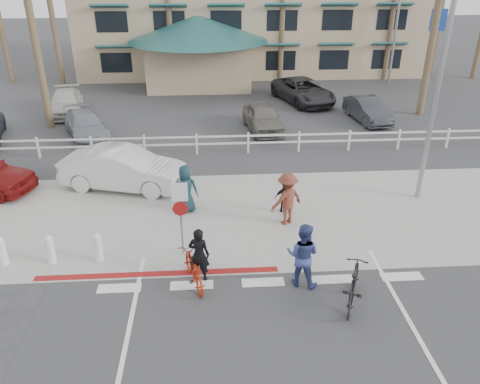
{
  "coord_description": "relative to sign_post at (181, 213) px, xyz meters",
  "views": [
    {
      "loc": [
        -1.36,
        -9.99,
        8.15
      ],
      "look_at": [
        -0.46,
        3.37,
        1.5
      ],
      "focal_mm": 35.0,
      "sensor_mm": 36.0,
      "label": 1
    }
  ],
  "objects": [
    {
      "name": "pedestrian_b",
      "position": [
        0.01,
        2.78,
        -0.57
      ],
      "size": [
        0.91,
        0.63,
        1.76
      ],
      "primitive_type": "imported",
      "rotation": [
        0.0,
        0.0,
        3.06
      ],
      "color": "#142D35",
      "rests_on": "ground"
    },
    {
      "name": "bike_black",
      "position": [
        4.54,
        -2.64,
        -0.86
      ],
      "size": [
        1.28,
        2.03,
        1.18
      ],
      "primitive_type": "imported",
      "rotation": [
        0.0,
        0.0,
        2.74
      ],
      "color": "black",
      "rests_on": "ground"
    },
    {
      "name": "streetlight_1",
      "position": [
        14.3,
        21.8,
        3.3
      ],
      "size": [
        0.6,
        2.0,
        9.5
      ],
      "primitive_type": null,
      "color": "gray",
      "rests_on": "ground"
    },
    {
      "name": "bollard_0",
      "position": [
        -2.5,
        -0.2,
        -0.97
      ],
      "size": [
        0.26,
        0.26,
        0.95
      ],
      "primitive_type": null,
      "color": "silver",
      "rests_on": "ground"
    },
    {
      "name": "parking_lot",
      "position": [
        2.3,
        15.8,
        -1.45
      ],
      "size": [
        50.0,
        16.0,
        0.01
      ],
      "primitive_type": "cube",
      "color": "#333335",
      "rests_on": "ground"
    },
    {
      "name": "curb_red",
      "position": [
        -0.7,
        -1.0,
        -1.44
      ],
      "size": [
        7.0,
        0.25,
        0.02
      ],
      "primitive_type": "cube",
      "color": "maroon",
      "rests_on": "ground"
    },
    {
      "name": "streetlight_0",
      "position": [
        8.8,
        3.3,
        3.05
      ],
      "size": [
        0.6,
        2.0,
        9.0
      ],
      "primitive_type": null,
      "color": "gray",
      "rests_on": "ground"
    },
    {
      "name": "lot_car_5",
      "position": [
        6.9,
        16.85,
        -0.71
      ],
      "size": [
        3.9,
        5.78,
        1.47
      ],
      "primitive_type": "imported",
      "rotation": [
        0.0,
        0.0,
        0.3
      ],
      "color": "#29292C",
      "rests_on": "ground"
    },
    {
      "name": "lot_car_4",
      "position": [
        -7.51,
        15.39,
        -0.81
      ],
      "size": [
        2.5,
        4.64,
        1.28
      ],
      "primitive_type": "imported",
      "rotation": [
        0.0,
        0.0,
        0.17
      ],
      "color": "beige",
      "rests_on": "ground"
    },
    {
      "name": "lot_car_1",
      "position": [
        -5.39,
        11.17,
        -0.83
      ],
      "size": [
        3.27,
        4.61,
        1.24
      ],
      "primitive_type": "imported",
      "rotation": [
        0.0,
        0.0,
        0.4
      ],
      "color": "gray",
      "rests_on": "ground"
    },
    {
      "name": "ground",
      "position": [
        2.3,
        -2.2,
        -1.45
      ],
      "size": [
        140.0,
        140.0,
        0.0
      ],
      "primitive_type": "plane",
      "color": "#333335"
    },
    {
      "name": "rider_black",
      "position": [
        3.36,
        -1.7,
        -0.5
      ],
      "size": [
        1.14,
        1.03,
        1.9
      ],
      "primitive_type": "imported",
      "rotation": [
        0.0,
        0.0,
        2.72
      ],
      "color": "navy",
      "rests_on": "ground"
    },
    {
      "name": "cross_street",
      "position": [
        2.3,
        6.3,
        -1.45
      ],
      "size": [
        40.0,
        5.0,
        0.01
      ],
      "primitive_type": "cube",
      "color": "#333335",
      "rests_on": "ground"
    },
    {
      "name": "bike_red",
      "position": [
        0.36,
        -1.5,
        -0.97
      ],
      "size": [
        1.11,
        1.92,
        0.95
      ],
      "primitive_type": "imported",
      "rotation": [
        0.0,
        0.0,
        3.42
      ],
      "color": "maroon",
      "rests_on": "ground"
    },
    {
      "name": "car_white_sedan",
      "position": [
        -2.5,
        4.9,
        -0.64
      ],
      "size": [
        5.19,
        2.91,
        1.62
      ],
      "primitive_type": "imported",
      "rotation": [
        0.0,
        0.0,
        1.31
      ],
      "color": "silver",
      "rests_on": "ground"
    },
    {
      "name": "bollard_1",
      "position": [
        -3.9,
        -0.2,
        -0.97
      ],
      "size": [
        0.26,
        0.26,
        0.95
      ],
      "primitive_type": null,
      "color": "silver",
      "rests_on": "ground"
    },
    {
      "name": "info_sign",
      "position": [
        16.3,
        19.8,
        1.35
      ],
      "size": [
        1.2,
        0.16,
        5.6
      ],
      "primitive_type": null,
      "color": "navy",
      "rests_on": "ground"
    },
    {
      "name": "rail_fence",
      "position": [
        2.8,
        8.3,
        -0.95
      ],
      "size": [
        29.4,
        0.16,
        1.0
      ],
      "primitive_type": null,
      "color": "silver",
      "rests_on": "ground"
    },
    {
      "name": "sign_post",
      "position": [
        0.0,
        0.0,
        0.0
      ],
      "size": [
        0.5,
        0.1,
        2.9
      ],
      "primitive_type": null,
      "color": "gray",
      "rests_on": "ground"
    },
    {
      "name": "palm_10",
      "position": [
        -7.7,
        12.8,
        4.55
      ],
      "size": [
        4.0,
        4.0,
        12.0
      ],
      "primitive_type": null,
      "color": "#1F4018",
      "rests_on": "ground"
    },
    {
      "name": "bike_path",
      "position": [
        2.3,
        -4.2,
        -1.45
      ],
      "size": [
        12.0,
        16.0,
        0.01
      ],
      "primitive_type": "cube",
      "color": "#333335",
      "rests_on": "ground"
    },
    {
      "name": "sidewalk_plaza",
      "position": [
        2.3,
        2.3,
        -1.44
      ],
      "size": [
        22.0,
        7.0,
        0.01
      ],
      "primitive_type": "cube",
      "color": "gray",
      "rests_on": "ground"
    },
    {
      "name": "bollard_2",
      "position": [
        -5.3,
        -0.2,
        -0.97
      ],
      "size": [
        0.26,
        0.26,
        0.95
      ],
      "primitive_type": null,
      "color": "silver",
      "rests_on": "ground"
    },
    {
      "name": "lot_car_3",
      "position": [
        9.77,
        12.72,
        -0.8
      ],
      "size": [
        1.88,
        4.1,
        1.3
      ],
      "primitive_type": "imported",
      "rotation": [
        0.0,
        0.0,
        0.13
      ],
      "color": "#2C2D33",
      "rests_on": "ground"
    },
    {
      "name": "pedestrian_a",
      "position": [
        3.46,
        1.69,
        -0.52
      ],
      "size": [
        1.38,
        1.18,
        1.86
      ],
      "primitive_type": "imported",
      "rotation": [
        0.0,
        0.0,
        3.64
      ],
      "color": "maroon",
      "rests_on": "ground"
    },
    {
      "name": "rider_red",
      "position": [
        0.53,
        -1.3,
        -0.63
      ],
      "size": [
        0.68,
        0.54,
        1.65
      ],
      "primitive_type": "imported",
      "rotation": [
        0.0,
        0.0,
        2.87
      ],
      "color": "black",
      "rests_on": "ground"
    },
    {
      "name": "pedestrian_child",
      "position": [
        3.51,
        2.46,
        -0.87
      ],
      "size": [
        0.7,
        0.32,
        1.16
      ],
      "primitive_type": "imported",
      "rotation": [
        0.0,
        0.0,
        3.09
      ],
      "color": "black",
      "rests_on": "ground"
    },
    {
      "name": "lot_car_2",
      "position": [
        3.73,
        11.51,
        -0.76
      ],
      "size": [
        2.13,
        4.25,
        1.39
      ],
      "primitive_type": "imported",
      "rotation": [
        0.0,
        0.0,
        0.12
      ],
      "color": "#68625B",
      "rests_on": "ground"
    }
  ]
}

